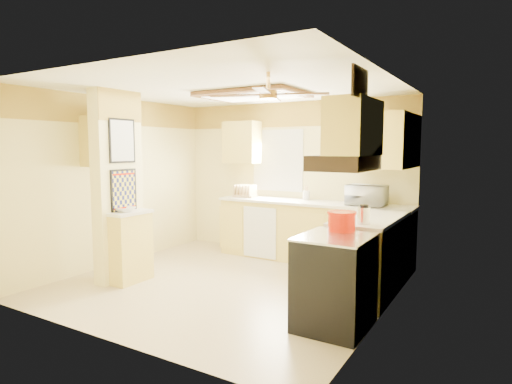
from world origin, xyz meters
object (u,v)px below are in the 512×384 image
Objects in this scene: bowl at (125,209)px; dutch_oven at (342,221)px; stove at (335,281)px; kettle at (364,215)px; microwave at (367,195)px.

dutch_oven is (2.79, 0.34, 0.05)m from bowl.
kettle is at bearing 82.25° from stove.
dutch_oven is at bearing 6.84° from bowl.
bowl is 1.18× the size of kettle.
kettle is at bearing 107.96° from microwave.
microwave is 1.78× the size of dutch_oven.
microwave is 2.53× the size of kettle.
dutch_oven is 0.38m from kettle.
microwave is 1.87m from dutch_oven.
bowl is at bearing -173.16° from dutch_oven.
kettle is (0.09, 0.63, 0.58)m from stove.
stove is at bearing -97.75° from kettle.
stove is 2.88m from bowl.
bowl is 2.81m from dutch_oven.
kettle is (0.40, -1.48, -0.05)m from microwave.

